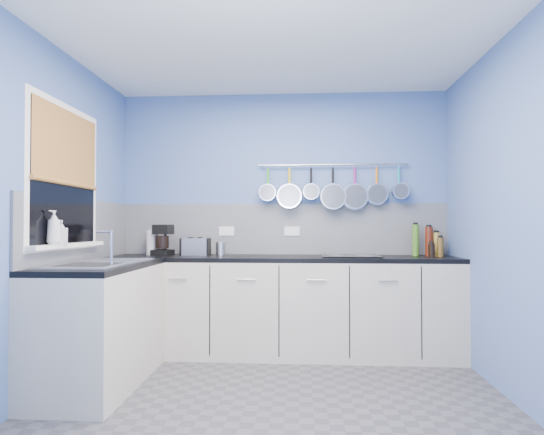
# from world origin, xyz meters

# --- Properties ---
(floor) EXTENTS (3.20, 3.00, 0.02)m
(floor) POSITION_xyz_m (0.00, 0.00, -0.01)
(floor) COLOR #47474C
(floor) RESTS_ON ground
(ceiling) EXTENTS (3.20, 3.00, 0.02)m
(ceiling) POSITION_xyz_m (0.00, 0.00, 2.51)
(ceiling) COLOR white
(ceiling) RESTS_ON ground
(wall_back) EXTENTS (3.20, 0.02, 2.50)m
(wall_back) POSITION_xyz_m (0.00, 1.51, 1.25)
(wall_back) COLOR #4B68A5
(wall_back) RESTS_ON ground
(wall_front) EXTENTS (3.20, 0.02, 2.50)m
(wall_front) POSITION_xyz_m (0.00, -1.51, 1.25)
(wall_front) COLOR #4B68A5
(wall_front) RESTS_ON ground
(wall_left) EXTENTS (0.02, 3.00, 2.50)m
(wall_left) POSITION_xyz_m (-1.61, 0.00, 1.25)
(wall_left) COLOR #4B68A5
(wall_left) RESTS_ON ground
(wall_right) EXTENTS (0.02, 3.00, 2.50)m
(wall_right) POSITION_xyz_m (1.61, 0.00, 1.25)
(wall_right) COLOR #4B68A5
(wall_right) RESTS_ON ground
(backsplash_back) EXTENTS (3.20, 0.02, 0.50)m
(backsplash_back) POSITION_xyz_m (0.00, 1.49, 1.15)
(backsplash_back) COLOR #9EA0A6
(backsplash_back) RESTS_ON wall_back
(backsplash_left) EXTENTS (0.02, 1.80, 0.50)m
(backsplash_left) POSITION_xyz_m (-1.59, 0.60, 1.15)
(backsplash_left) COLOR #9EA0A6
(backsplash_left) RESTS_ON wall_left
(cabinet_run_back) EXTENTS (3.20, 0.60, 0.86)m
(cabinet_run_back) POSITION_xyz_m (0.00, 1.20, 0.43)
(cabinet_run_back) COLOR #BCB2A3
(cabinet_run_back) RESTS_ON ground
(worktop_back) EXTENTS (3.20, 0.60, 0.04)m
(worktop_back) POSITION_xyz_m (0.00, 1.20, 0.88)
(worktop_back) COLOR black
(worktop_back) RESTS_ON cabinet_run_back
(cabinet_run_left) EXTENTS (0.60, 1.20, 0.86)m
(cabinet_run_left) POSITION_xyz_m (-1.30, 0.30, 0.43)
(cabinet_run_left) COLOR #BCB2A3
(cabinet_run_left) RESTS_ON ground
(worktop_left) EXTENTS (0.60, 1.20, 0.04)m
(worktop_left) POSITION_xyz_m (-1.30, 0.30, 0.88)
(worktop_left) COLOR black
(worktop_left) RESTS_ON cabinet_run_left
(window_frame) EXTENTS (0.01, 1.00, 1.10)m
(window_frame) POSITION_xyz_m (-1.58, 0.30, 1.55)
(window_frame) COLOR white
(window_frame) RESTS_ON wall_left
(window_glass) EXTENTS (0.01, 0.90, 1.00)m
(window_glass) POSITION_xyz_m (-1.57, 0.30, 1.55)
(window_glass) COLOR black
(window_glass) RESTS_ON wall_left
(bamboo_blind) EXTENTS (0.01, 0.90, 0.55)m
(bamboo_blind) POSITION_xyz_m (-1.56, 0.30, 1.77)
(bamboo_blind) COLOR #A77F37
(bamboo_blind) RESTS_ON wall_left
(window_sill) EXTENTS (0.10, 0.98, 0.03)m
(window_sill) POSITION_xyz_m (-1.55, 0.30, 1.04)
(window_sill) COLOR white
(window_sill) RESTS_ON wall_left
(sink_unit) EXTENTS (0.50, 0.95, 0.01)m
(sink_unit) POSITION_xyz_m (-1.30, 0.30, 0.90)
(sink_unit) COLOR silver
(sink_unit) RESTS_ON worktop_left
(mixer_tap) EXTENTS (0.12, 0.08, 0.26)m
(mixer_tap) POSITION_xyz_m (-1.14, 0.12, 1.03)
(mixer_tap) COLOR silver
(mixer_tap) RESTS_ON worktop_left
(socket_left) EXTENTS (0.15, 0.01, 0.09)m
(socket_left) POSITION_xyz_m (-0.55, 1.48, 1.13)
(socket_left) COLOR white
(socket_left) RESTS_ON backsplash_back
(socket_right) EXTENTS (0.15, 0.01, 0.09)m
(socket_right) POSITION_xyz_m (0.10, 1.48, 1.13)
(socket_right) COLOR white
(socket_right) RESTS_ON backsplash_back
(pot_rail) EXTENTS (1.45, 0.02, 0.02)m
(pot_rail) POSITION_xyz_m (0.50, 1.45, 1.78)
(pot_rail) COLOR silver
(pot_rail) RESTS_ON wall_back
(soap_bottle_a) EXTENTS (0.11, 0.11, 0.24)m
(soap_bottle_a) POSITION_xyz_m (-1.53, 0.07, 1.17)
(soap_bottle_a) COLOR white
(soap_bottle_a) RESTS_ON window_sill
(soap_bottle_b) EXTENTS (0.10, 0.10, 0.17)m
(soap_bottle_b) POSITION_xyz_m (-1.53, 0.17, 1.14)
(soap_bottle_b) COLOR white
(soap_bottle_b) RESTS_ON window_sill
(paper_towel) EXTENTS (0.14, 0.14, 0.24)m
(paper_towel) POSITION_xyz_m (-1.24, 1.29, 1.02)
(paper_towel) COLOR white
(paper_towel) RESTS_ON worktop_back
(coffee_maker) EXTENTS (0.19, 0.21, 0.29)m
(coffee_maker) POSITION_xyz_m (-1.12, 1.24, 1.05)
(coffee_maker) COLOR black
(coffee_maker) RESTS_ON worktop_back
(toaster) EXTENTS (0.27, 0.16, 0.16)m
(toaster) POSITION_xyz_m (-0.82, 1.29, 0.98)
(toaster) COLOR silver
(toaster) RESTS_ON worktop_back
(canister) EXTENTS (0.11, 0.11, 0.13)m
(canister) POSITION_xyz_m (-0.58, 1.32, 0.96)
(canister) COLOR silver
(canister) RESTS_ON worktop_back
(hob) EXTENTS (0.52, 0.46, 0.01)m
(hob) POSITION_xyz_m (0.64, 1.20, 0.91)
(hob) COLOR black
(hob) RESTS_ON worktop_back
(pan_0) EXTENTS (0.17, 0.10, 0.36)m
(pan_0) POSITION_xyz_m (-0.13, 1.44, 1.60)
(pan_0) COLOR silver
(pan_0) RESTS_ON pot_rail
(pan_1) EXTENTS (0.24, 0.11, 0.43)m
(pan_1) POSITION_xyz_m (0.08, 1.44, 1.56)
(pan_1) COLOR silver
(pan_1) RESTS_ON pot_rail
(pan_2) EXTENTS (0.16, 0.11, 0.35)m
(pan_2) POSITION_xyz_m (0.29, 1.44, 1.61)
(pan_2) COLOR silver
(pan_2) RESTS_ON pot_rail
(pan_3) EXTENTS (0.25, 0.10, 0.44)m
(pan_3) POSITION_xyz_m (0.50, 1.44, 1.56)
(pan_3) COLOR silver
(pan_3) RESTS_ON pot_rail
(pan_4) EXTENTS (0.25, 0.07, 0.44)m
(pan_4) POSITION_xyz_m (0.71, 1.44, 1.56)
(pan_4) COLOR silver
(pan_4) RESTS_ON pot_rail
(pan_5) EXTENTS (0.20, 0.07, 0.39)m
(pan_5) POSITION_xyz_m (0.92, 1.44, 1.58)
(pan_5) COLOR silver
(pan_5) RESTS_ON pot_rail
(pan_6) EXTENTS (0.16, 0.12, 0.35)m
(pan_6) POSITION_xyz_m (1.14, 1.44, 1.61)
(pan_6) COLOR silver
(pan_6) RESTS_ON pot_rail
(condiment_0) EXTENTS (0.07, 0.07, 0.22)m
(condiment_0) POSITION_xyz_m (1.45, 1.33, 1.01)
(condiment_0) COLOR olive
(condiment_0) RESTS_ON worktop_back
(condiment_1) EXTENTS (0.07, 0.07, 0.27)m
(condiment_1) POSITION_xyz_m (1.38, 1.32, 1.04)
(condiment_1) COLOR #4C190C
(condiment_1) RESTS_ON worktop_back
(condiment_2) EXTENTS (0.06, 0.06, 0.29)m
(condiment_2) POSITION_xyz_m (1.26, 1.33, 1.05)
(condiment_2) COLOR #3F721E
(condiment_2) RESTS_ON worktop_back
(condiment_3) EXTENTS (0.06, 0.06, 0.17)m
(condiment_3) POSITION_xyz_m (1.46, 1.23, 0.99)
(condiment_3) COLOR brown
(condiment_3) RESTS_ON worktop_back
(condiment_4) EXTENTS (0.06, 0.06, 0.12)m
(condiment_4) POSITION_xyz_m (1.38, 1.22, 0.96)
(condiment_4) COLOR black
(condiment_4) RESTS_ON worktop_back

